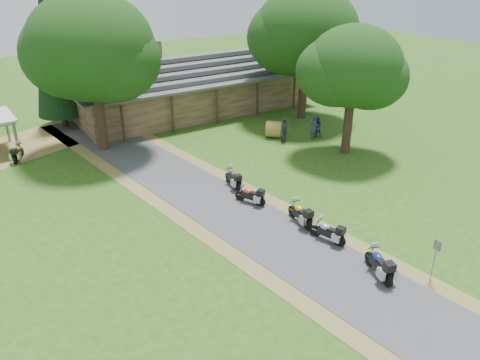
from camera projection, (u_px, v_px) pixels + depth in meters
ground at (318, 264)px, 21.12m from camera, size 120.00×120.00×0.00m
driveway at (259, 228)px, 23.92m from camera, size 51.95×51.95×0.00m
lodge at (192, 83)px, 41.21m from camera, size 21.40×9.40×4.90m
motorcycle_row_a at (379, 263)px, 20.12m from camera, size 1.19×2.02×1.31m
motorcycle_row_b at (328, 231)px, 22.57m from camera, size 1.05×1.82×1.18m
motorcycle_row_c at (300, 213)px, 24.08m from camera, size 0.80×1.91×1.27m
motorcycle_row_d at (250, 194)px, 26.06m from camera, size 1.24×1.75×1.15m
motorcycle_row_e at (233, 177)px, 27.97m from camera, size 0.78×1.81×1.20m
motorcycle_carport_a at (18, 152)px, 31.65m from camera, size 1.25×1.84×1.20m
person_a at (313, 125)px, 35.11m from camera, size 0.75×0.66×2.20m
person_b at (317, 125)px, 35.58m from camera, size 0.61×0.51×1.85m
person_c at (285, 128)px, 34.64m from camera, size 0.70×0.74×2.13m
hay_bale at (274, 129)px, 35.68m from camera, size 1.69×1.69×1.25m
sign_post at (434, 260)px, 19.65m from camera, size 0.36×0.06×2.02m
oak_lodge_left at (94, 68)px, 31.19m from camera, size 8.36×8.36×11.63m
oak_lodge_right at (305, 49)px, 37.79m from camera, size 8.39×8.39×11.49m
oak_driveway at (352, 84)px, 30.98m from camera, size 6.33×6.33×9.80m
cedar_near at (53, 50)px, 35.78m from camera, size 3.80×3.80×12.18m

